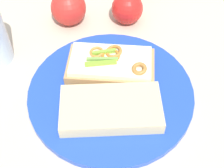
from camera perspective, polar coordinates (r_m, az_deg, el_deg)
The scene contains 6 objects.
ground_plane at distance 0.62m, azimuth 0.00°, elevation -1.90°, with size 2.00×2.00×0.00m, color #C1B19A.
plate at distance 0.62m, azimuth 0.00°, elevation -1.54°, with size 0.31×0.31×0.01m, color blue.
sandwich at distance 0.63m, azimuth 0.37°, elevation 3.37°, with size 0.18×0.11×0.04m.
bread_slice_side at distance 0.57m, azimuth -0.41°, elevation -4.37°, with size 0.18×0.09×0.03m, color #D2BE8D.
apple_0 at distance 0.75m, azimuth -7.49°, elevation 13.14°, with size 0.08×0.08×0.08m, color red.
apple_1 at distance 0.75m, azimuth 2.86°, elevation 13.12°, with size 0.07×0.07×0.07m, color red.
Camera 1 is at (0.00, 0.37, 0.50)m, focal length 52.01 mm.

